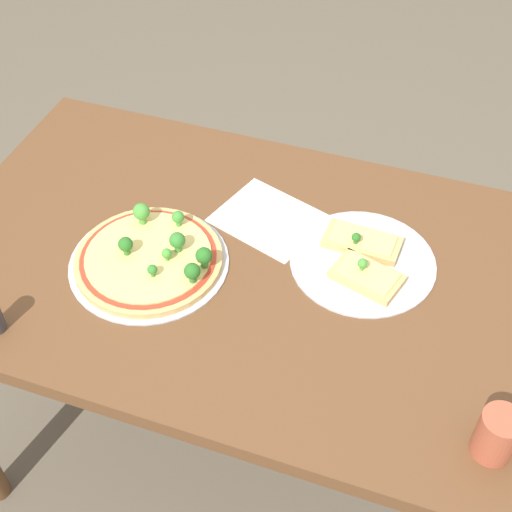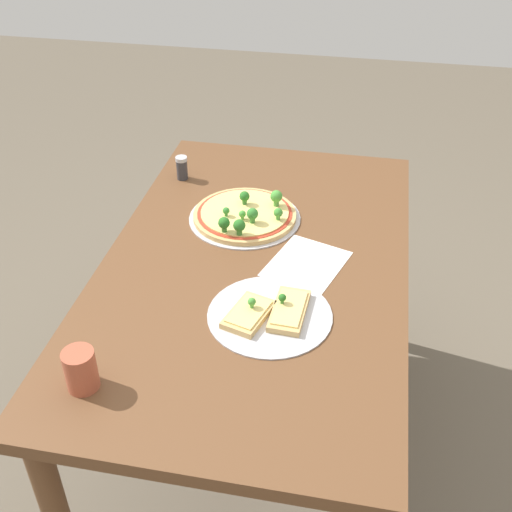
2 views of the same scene
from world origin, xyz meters
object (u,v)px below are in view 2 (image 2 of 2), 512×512
Objects in this scene: condiment_shaker at (182,168)px; dining_table at (255,291)px; pizza_tray_slice at (270,313)px; drinking_cup at (81,370)px; pizza_tray_whole at (245,215)px.

dining_table is at bearing -141.66° from condiment_shaker.
drinking_cup is (-0.29, 0.34, 0.04)m from pizza_tray_slice.
dining_table is 0.59m from drinking_cup.
drinking_cup is at bearing -176.88° from condiment_shaker.
pizza_tray_slice reaches higher than dining_table.
pizza_tray_whole is at bearing -15.91° from drinking_cup.
condiment_shaker is at bearing 51.06° from pizza_tray_whole.
pizza_tray_slice is 3.15× the size of drinking_cup.
pizza_tray_whole is at bearing 19.46° from pizza_tray_slice.
pizza_tray_whole is 0.73m from drinking_cup.
drinking_cup is (-0.50, 0.27, 0.15)m from dining_table.
condiment_shaker reaches higher than pizza_tray_slice.
condiment_shaker reaches higher than dining_table.
pizza_tray_whole is 3.44× the size of drinking_cup.
condiment_shaker is (0.40, 0.32, 0.14)m from dining_table.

